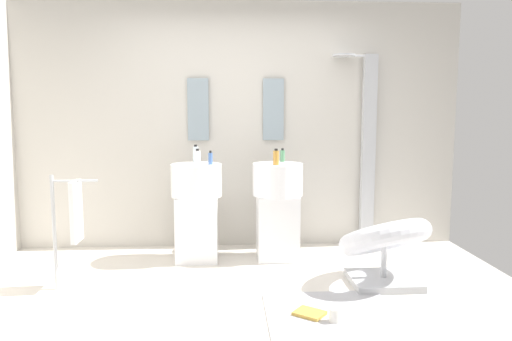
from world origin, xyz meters
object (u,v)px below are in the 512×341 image
Objects in this scene: magazine_ochre at (310,313)px; soap_bottle_clear at (196,154)px; pedestal_sink_left at (197,208)px; soap_bottle_amber at (276,157)px; soap_bottle_white at (198,158)px; shower_column at (367,146)px; pedestal_sink_right at (277,207)px; soap_bottle_green at (283,156)px; soap_bottle_blue at (210,158)px; lounge_chair at (384,244)px; towel_rack at (73,214)px; coffee_mug at (335,315)px.

soap_bottle_clear is at bearing 157.83° from magazine_ochre.
pedestal_sink_left is 6.76× the size of soap_bottle_amber.
soap_bottle_white is at bearing 161.73° from magazine_ochre.
shower_column reaches higher than magazine_ochre.
soap_bottle_green is (0.07, 0.16, 0.49)m from pedestal_sink_right.
soap_bottle_green reaches higher than soap_bottle_blue.
shower_column is 1.86m from soap_bottle_white.
towel_rack is at bearing 179.06° from lounge_chair.
pedestal_sink_right is at bearing 8.66° from soap_bottle_white.
soap_bottle_white is at bearing -79.16° from pedestal_sink_left.
pedestal_sink_left is 0.52m from soap_bottle_white.
magazine_ochre is 1.61m from soap_bottle_amber.
soap_bottle_green is at bearing 26.37° from towel_rack.
towel_rack reaches higher than lounge_chair.
soap_bottle_green is at bearing 67.85° from pedestal_sink_right.
towel_rack is 1.87m from soap_bottle_amber.
lounge_chair is 10.94× the size of coffee_mug.
pedestal_sink_left is 0.51m from soap_bottle_blue.
soap_bottle_blue is at bearing -175.86° from pedestal_sink_right.
shower_column is at bearing 8.56° from soap_bottle_clear.
pedestal_sink_right is 6.66× the size of soap_bottle_white.
soap_bottle_amber is (-1.04, -0.55, -0.06)m from shower_column.
soap_bottle_green is at bearing 128.47° from magazine_ochre.
soap_bottle_amber is at bearing -9.38° from pedestal_sink_left.
shower_column reaches higher than pedestal_sink_right.
soap_bottle_clear is at bearing -171.44° from shower_column.
pedestal_sink_right is 0.82m from soap_bottle_blue.
pedestal_sink_left is 7.94× the size of soap_bottle_blue.
towel_rack is (-2.57, 0.04, 0.28)m from lounge_chair.
magazine_ochre is at bearing -116.97° from shower_column.
soap_bottle_green is at bearing 16.13° from soap_bottle_blue.
pedestal_sink_left is at bearing 124.42° from coffee_mug.
coffee_mug is at bearing -21.19° from towel_rack.
towel_rack is 1.35m from soap_bottle_blue.
towel_rack is (-0.95, -0.74, 0.11)m from pedestal_sink_left.
soap_bottle_amber is at bearing 101.07° from coffee_mug.
soap_bottle_blue reaches higher than coffee_mug.
lounge_chair is (0.82, -0.78, -0.17)m from pedestal_sink_right.
soap_bottle_clear reaches higher than magazine_ochre.
coffee_mug is at bearing -84.00° from soap_bottle_green.
soap_bottle_green is (0.86, 0.16, 0.49)m from pedestal_sink_left.
magazine_ochre is (-0.92, -1.81, -1.06)m from shower_column.
pedestal_sink_left is 0.92m from soap_bottle_amber.
soap_bottle_green reaches higher than towel_rack.
coffee_mug is (0.15, -0.12, 0.04)m from magazine_ochre.
soap_bottle_blue is at bearing -164.19° from shower_column.
soap_bottle_green is 0.87m from soap_bottle_clear.
shower_column is 21.69× the size of coffee_mug.
pedestal_sink_right is 6.76× the size of soap_bottle_amber.
soap_bottle_blue is (0.14, -0.05, 0.49)m from pedestal_sink_left.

